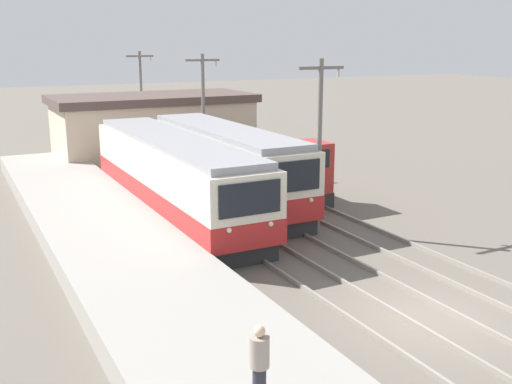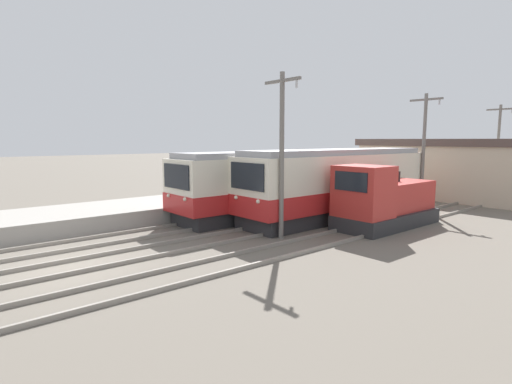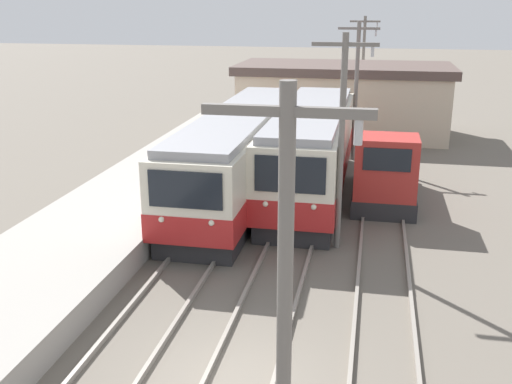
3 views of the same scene
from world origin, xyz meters
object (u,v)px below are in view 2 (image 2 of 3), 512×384
commuter_train_center (338,186)px  catenary_mast_mid (282,150)px  catenary_mast_distant (498,145)px  catenary_mast_far (424,146)px  shunting_locomotive (383,202)px  commuter_train_left (292,183)px

commuter_train_center → catenary_mast_mid: bearing=-75.0°
catenary_mast_mid → catenary_mast_distant: size_ratio=1.00×
commuter_train_center → catenary_mast_far: (1.51, 6.10, 2.04)m
commuter_train_center → shunting_locomotive: (3.00, -0.36, -0.49)m
commuter_train_center → commuter_train_left: bearing=-166.0°
commuter_train_left → shunting_locomotive: bearing=3.3°
commuter_train_left → catenary_mast_distant: size_ratio=2.19×
commuter_train_center → shunting_locomotive: commuter_train_center is taller
catenary_mast_mid → catenary_mast_distant: 23.42m
commuter_train_center → shunting_locomotive: size_ratio=2.17×
commuter_train_center → shunting_locomotive: 3.06m
shunting_locomotive → catenary_mast_mid: 6.02m
commuter_train_left → shunting_locomotive: (5.80, 0.34, -0.43)m
commuter_train_left → catenary_mast_far: size_ratio=2.19×
shunting_locomotive → catenary_mast_distant: bearing=94.7°
commuter_train_center → catenary_mast_distant: size_ratio=1.84×
shunting_locomotive → catenary_mast_distant: catenary_mast_distant is taller
commuter_train_center → catenary_mast_distant: bearing=85.2°
commuter_train_left → shunting_locomotive: size_ratio=2.58×
shunting_locomotive → commuter_train_left: bearing=-176.7°
shunting_locomotive → catenary_mast_mid: size_ratio=0.85×
catenary_mast_mid → catenary_mast_distant: same height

